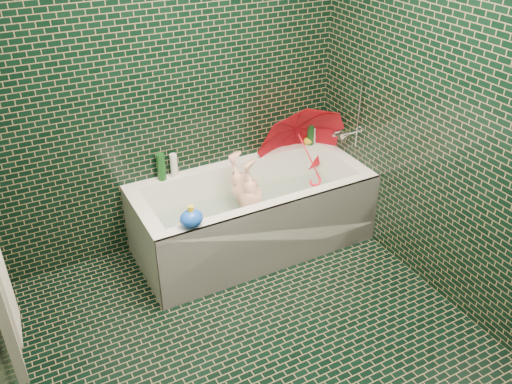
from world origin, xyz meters
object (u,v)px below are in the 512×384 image
bathtub (254,221)px  bath_toy (191,218)px  umbrella (308,154)px  child (253,208)px  rubber_duck (309,140)px

bathtub → bath_toy: size_ratio=9.84×
umbrella → bath_toy: 1.19m
bathtub → child: bathtub is taller
child → bath_toy: (-0.61, -0.34, 0.30)m
rubber_duck → bath_toy: size_ratio=0.61×
child → bath_toy: size_ratio=5.18×
umbrella → rubber_duck: bearing=75.5°
child → umbrella: 0.59m
umbrella → child: bearing=-151.7°
bathtub → rubber_duck: rubber_duck is taller
child → rubber_duck: (0.66, 0.30, 0.28)m
rubber_duck → umbrella: bearing=-128.7°
child → rubber_duck: size_ratio=8.47×
child → rubber_duck: bearing=106.9°
bathtub → child: (0.01, 0.03, 0.10)m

